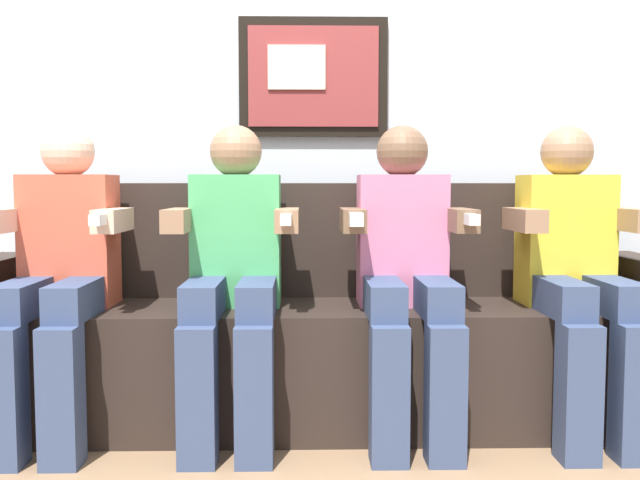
# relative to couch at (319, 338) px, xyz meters

# --- Properties ---
(ground_plane) EXTENTS (6.48, 6.48, 0.00)m
(ground_plane) POSITION_rel_couch_xyz_m (0.00, -0.33, -0.31)
(ground_plane) COLOR #8C6B4C
(back_wall_assembly) EXTENTS (4.99, 0.10, 2.60)m
(back_wall_assembly) POSITION_rel_couch_xyz_m (-0.00, 0.44, 0.99)
(back_wall_assembly) COLOR silver
(back_wall_assembly) RESTS_ON ground_plane
(couch) EXTENTS (2.59, 0.58, 0.90)m
(couch) POSITION_rel_couch_xyz_m (0.00, 0.00, 0.00)
(couch) COLOR #2D231E
(couch) RESTS_ON ground_plane
(person_leftmost) EXTENTS (0.46, 0.56, 1.11)m
(person_leftmost) POSITION_rel_couch_xyz_m (-0.91, -0.17, 0.29)
(person_leftmost) COLOR #D8593F
(person_leftmost) RESTS_ON ground_plane
(person_left_center) EXTENTS (0.46, 0.56, 1.11)m
(person_left_center) POSITION_rel_couch_xyz_m (-0.30, -0.17, 0.29)
(person_left_center) COLOR #4CB266
(person_left_center) RESTS_ON ground_plane
(person_right_center) EXTENTS (0.46, 0.56, 1.11)m
(person_right_center) POSITION_rel_couch_xyz_m (0.30, -0.17, 0.29)
(person_right_center) COLOR pink
(person_right_center) RESTS_ON ground_plane
(person_rightmost) EXTENTS (0.46, 0.56, 1.11)m
(person_rightmost) POSITION_rel_couch_xyz_m (0.92, -0.17, 0.29)
(person_rightmost) COLOR yellow
(person_rightmost) RESTS_ON ground_plane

